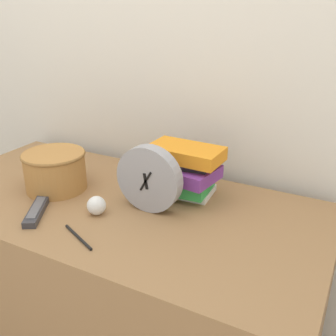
% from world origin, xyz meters
% --- Properties ---
extents(wall_back, '(6.00, 0.04, 2.40)m').
position_xyz_m(wall_back, '(0.00, 0.73, 1.20)').
color(wall_back, silver).
rests_on(wall_back, ground_plane).
extents(desk, '(1.36, 0.66, 0.77)m').
position_xyz_m(desk, '(0.00, 0.33, 0.38)').
color(desk, olive).
rests_on(desk, ground_plane).
extents(desk_clock, '(0.21, 0.04, 0.21)m').
position_xyz_m(desk_clock, '(0.13, 0.34, 0.87)').
color(desk_clock, '#99999E').
rests_on(desk_clock, desk).
extents(book_stack, '(0.26, 0.18, 0.17)m').
position_xyz_m(book_stack, '(0.17, 0.49, 0.85)').
color(book_stack, white).
rests_on(book_stack, desk).
extents(basket, '(0.22, 0.22, 0.13)m').
position_xyz_m(basket, '(-0.24, 0.32, 0.84)').
color(basket, '#B27A3D').
rests_on(basket, desk).
extents(tv_remote, '(0.13, 0.18, 0.02)m').
position_xyz_m(tv_remote, '(-0.16, 0.15, 0.78)').
color(tv_remote, '#333338').
rests_on(tv_remote, desk).
extents(crumpled_paper_ball, '(0.06, 0.06, 0.06)m').
position_xyz_m(crumpled_paper_ball, '(-0.00, 0.24, 0.79)').
color(crumpled_paper_ball, white).
rests_on(crumpled_paper_ball, desk).
extents(pen, '(0.14, 0.07, 0.01)m').
position_xyz_m(pen, '(0.04, 0.11, 0.77)').
color(pen, black).
rests_on(pen, desk).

